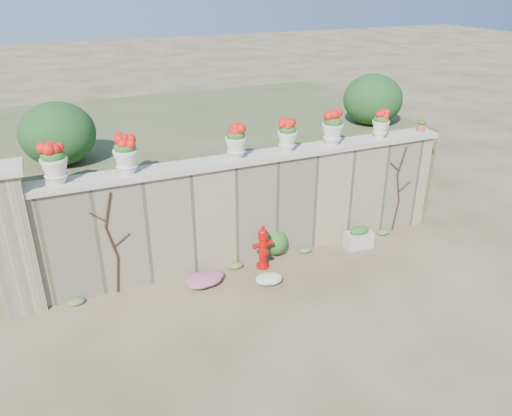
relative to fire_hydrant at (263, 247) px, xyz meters
name	(u,v)px	position (x,y,z in m)	size (l,w,h in m)	color
ground	(296,305)	(0.01, -1.33, -0.44)	(80.00, 80.00, 0.00)	#483A24
stone_wall	(254,210)	(0.01, 0.47, 0.56)	(8.00, 0.40, 2.00)	gray
wall_cap	(253,158)	(0.01, 0.47, 1.61)	(8.10, 0.52, 0.10)	#BBB09E
gate_pillar	(13,240)	(-4.14, 0.47, 0.81)	(0.72, 0.72, 2.48)	gray
raised_fill	(202,158)	(0.01, 3.67, 0.56)	(9.00, 6.00, 2.00)	#384C23
back_shrub_left	(58,134)	(-3.19, 1.67, 2.11)	(1.30, 1.30, 1.10)	#143814
back_shrub_right	(373,99)	(3.41, 1.67, 2.11)	(1.30, 1.30, 1.10)	#143814
vine_left	(112,243)	(-2.66, 0.25, 0.55)	(0.60, 0.04, 1.91)	black
vine_right	(399,188)	(3.24, 0.25, 0.55)	(0.60, 0.04, 1.91)	black
fire_hydrant	(263,247)	(0.00, 0.00, 0.00)	(0.38, 0.27, 0.88)	#BB0707
planter_box	(359,238)	(2.11, -0.06, -0.23)	(0.57, 0.36, 0.46)	#BBB09E
green_shrub	(281,242)	(0.49, 0.22, -0.12)	(0.68, 0.61, 0.64)	#1E5119
magenta_clump	(208,279)	(-1.14, -0.15, -0.33)	(0.88, 0.58, 0.23)	#CF299D
white_flowers	(271,279)	(-0.09, -0.58, -0.34)	(0.56, 0.44, 0.20)	white
urn_pot_0	(54,164)	(-3.34, 0.47, 1.98)	(0.42, 0.42, 0.65)	beige
urn_pot_1	(126,155)	(-2.24, 0.47, 1.97)	(0.41, 0.41, 0.64)	beige
urn_pot_2	(236,141)	(-0.32, 0.47, 1.95)	(0.38, 0.38, 0.60)	beige
urn_pot_3	(287,135)	(0.69, 0.47, 1.94)	(0.37, 0.37, 0.57)	beige
urn_pot_4	(333,128)	(1.66, 0.47, 1.97)	(0.41, 0.41, 0.64)	beige
urn_pot_5	(381,124)	(2.77, 0.47, 1.92)	(0.34, 0.34, 0.53)	beige
terracotta_pot	(421,126)	(3.81, 0.47, 1.77)	(0.20, 0.20, 0.24)	#C2533B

